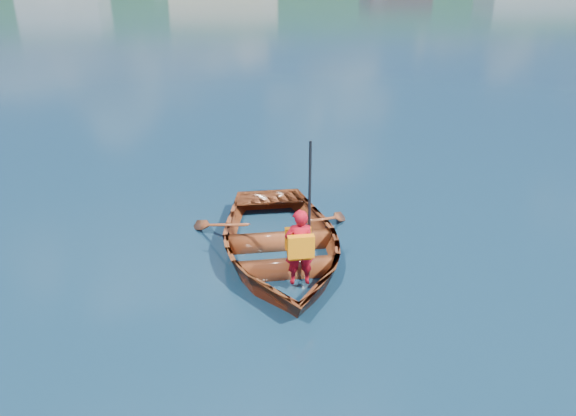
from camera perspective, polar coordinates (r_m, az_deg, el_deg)
ground at (r=8.93m, az=-7.63°, el=-2.98°), size 600.00×600.00×0.00m
rowboat at (r=8.19m, az=-0.88°, el=-3.58°), size 2.84×3.81×0.76m
child_paddler at (r=7.23m, az=1.19°, el=-3.89°), size 0.40×0.36×1.90m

